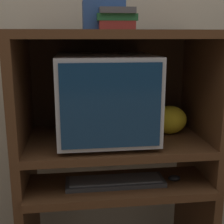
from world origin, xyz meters
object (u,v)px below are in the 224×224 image
(book_stack, at_px, (116,19))
(snack_bag, at_px, (170,120))
(keyboard, at_px, (115,181))
(storage_box, at_px, (103,16))
(crt_monitor, at_px, (105,97))
(mouse, at_px, (174,178))

(book_stack, bearing_deg, snack_bag, 12.05)
(keyboard, xyz_separation_m, storage_box, (-0.03, 0.18, 0.75))
(keyboard, height_order, storage_box, storage_box)
(keyboard, bearing_deg, crt_monitor, 103.16)
(crt_monitor, relative_size, mouse, 7.73)
(snack_bag, bearing_deg, storage_box, 179.88)
(mouse, xyz_separation_m, book_stack, (-0.27, 0.12, 0.73))
(snack_bag, distance_m, book_stack, 0.58)
(crt_monitor, distance_m, snack_bag, 0.37)
(snack_bag, bearing_deg, book_stack, -167.95)
(keyboard, relative_size, storage_box, 2.44)
(keyboard, bearing_deg, storage_box, 100.64)
(snack_bag, xyz_separation_m, book_stack, (-0.29, -0.06, 0.49))
(storage_box, bearing_deg, book_stack, -50.98)
(book_stack, xyz_separation_m, storage_box, (-0.05, 0.06, 0.02))
(keyboard, relative_size, snack_bag, 2.59)
(crt_monitor, xyz_separation_m, storage_box, (-0.00, 0.05, 0.37))
(crt_monitor, xyz_separation_m, keyboard, (0.03, -0.13, -0.38))
(mouse, bearing_deg, snack_bag, 82.70)
(book_stack, relative_size, storage_box, 0.95)
(crt_monitor, height_order, storage_box, storage_box)
(keyboard, height_order, snack_bag, snack_bag)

